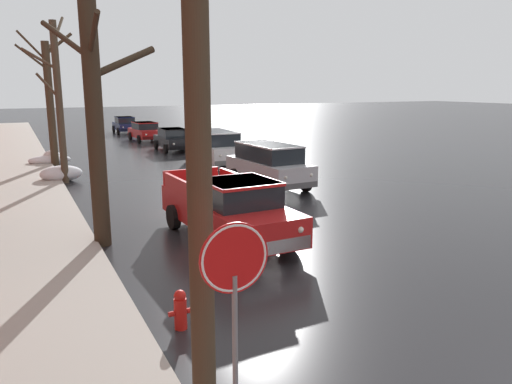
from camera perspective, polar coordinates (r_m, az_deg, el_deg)
The scene contains 16 objects.
left_sidewalk_slab at distance 20.84m, azimuth -25.51°, elevation -0.20°, with size 3.26×80.00×0.15m, color #A8A399.
snow_bank_near_corner_left at distance 23.21m, azimuth -21.50°, elevation 1.99°, with size 1.77×1.06×0.71m.
snow_bank_mid_block_left at distance 28.46m, azimuth -22.68°, elevation 3.56°, with size 2.12×1.00×0.76m.
snow_bank_near_corner_right at distance 33.08m, azimuth -7.58°, elevation 5.38°, with size 2.73×1.28×0.68m.
bare_tree_at_the_corner at distance 5.69m, azimuth -6.78°, elevation 11.30°, with size 3.31×1.40×7.50m.
bare_tree_second_along_sidewalk at distance 13.14m, azimuth -18.21°, elevation 9.58°, with size 2.73×3.79×7.01m.
bare_tree_mid_block at distance 22.62m, azimuth -21.95°, elevation 10.11°, with size 1.94×2.36×7.15m.
bare_tree_far_down_block at distance 27.68m, azimuth -22.79°, elevation 9.87°, with size 2.74×1.39×6.83m.
pickup_truck_red_approaching_near_lane at distance 13.30m, azimuth -3.17°, elevation -1.90°, with size 2.33×5.48×1.76m.
suv_silver_parked_kerbside_close at distance 20.14m, azimuth 1.49°, elevation 3.25°, with size 2.17×4.47×1.82m.
suv_white_parked_kerbside_mid at distance 26.11m, azimuth -4.67°, elevation 5.28°, with size 2.18×4.69×1.82m.
sedan_black_parked_far_down_block at distance 32.37m, azimuth -9.54°, elevation 6.07°, with size 2.02×4.24×1.42m.
sedan_red_queued_behind_truck at distance 38.63m, azimuth -12.68°, elevation 6.91°, with size 2.07×4.13×1.42m.
sedan_darkblue_at_far_intersection at distance 45.66m, azimuth -14.92°, elevation 7.57°, with size 1.96×4.09×1.42m.
fire_hydrant at distance 8.79m, azimuth -8.76°, elevation -13.29°, with size 0.42×0.22×0.71m.
stop_sign_at_corner at distance 5.17m, azimuth -2.51°, elevation -10.22°, with size 0.76×0.06×2.78m.
Camera 1 is at (-6.64, -2.45, 4.12)m, focal length 34.53 mm.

